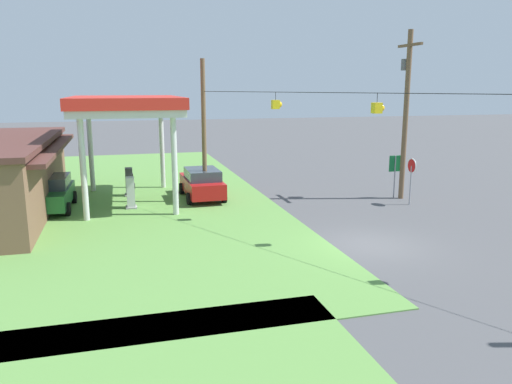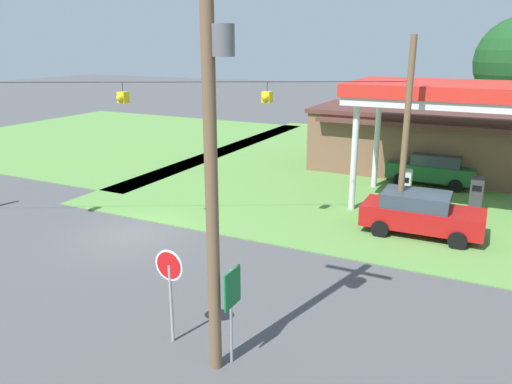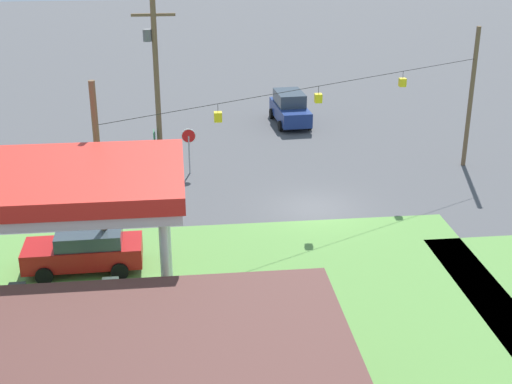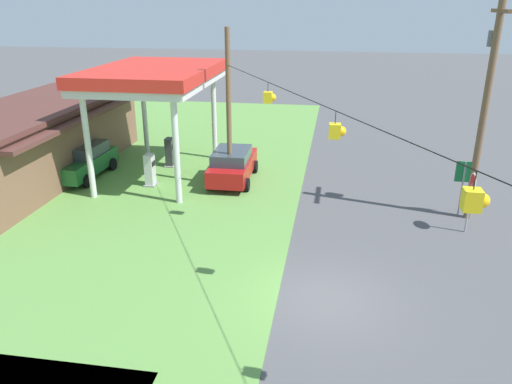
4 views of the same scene
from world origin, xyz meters
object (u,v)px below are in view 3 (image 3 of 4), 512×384
Objects in this scene: gas_station_canopy at (52,186)px; fuel_pump_far at (19,307)px; utility_pole_main at (156,79)px; car_at_pumps_front at (85,249)px; stop_sign_roadside at (189,141)px; fuel_pump_near at (112,301)px; car_at_pumps_rear at (77,368)px; car_on_crossroad at (290,108)px; route_sign at (155,144)px.

gas_station_canopy is 4.61m from fuel_pump_far.
utility_pole_main reaches higher than gas_station_canopy.
stop_sign_roadside reaches higher than car_at_pumps_front.
fuel_pump_near is 0.36× the size of car_at_pumps_rear.
gas_station_canopy is 15.41m from stop_sign_roadside.
fuel_pump_near is at bearing -101.94° from stop_sign_roadside.
stop_sign_roadside is (-6.13, -14.34, 1.03)m from fuel_pump_far.
stop_sign_roadside reaches higher than car_on_crossroad.
utility_pole_main is at bearing 165.48° from stop_sign_roadside.
car_at_pumps_rear reaches higher than fuel_pump_far.
utility_pole_main is at bearing -101.56° from gas_station_canopy.
utility_pole_main is (-4.57, -14.74, 4.34)m from fuel_pump_far.
route_sign reaches higher than fuel_pump_far.
fuel_pump_near is 14.69m from stop_sign_roadside.
car_at_pumps_rear is (-0.84, 3.91, -4.21)m from gas_station_canopy.
fuel_pump_near is 3.97m from car_at_pumps_rear.
car_at_pumps_rear is (-0.62, 7.82, 0.00)m from car_at_pumps_front.
utility_pole_main reaches higher than route_sign.
car_on_crossroad is at bearing -121.50° from car_at_pumps_front.
utility_pole_main is at bearing 85.16° from car_at_pumps_rear.
stop_sign_roadside is 0.27× the size of utility_pole_main.
car_at_pumps_front is at bearing 96.31° from car_at_pumps_rear.
route_sign reaches higher than car_on_crossroad.
gas_station_canopy is 4.61m from fuel_pump_near.
gas_station_canopy is at bearing 79.05° from route_sign.
gas_station_canopy is at bearing 103.98° from car_at_pumps_rear.
car_at_pumps_front is 11.96m from utility_pole_main.
stop_sign_roadside is 3.68m from utility_pole_main.
car_on_crossroad is (-11.37, -22.93, -4.07)m from gas_station_canopy.
stop_sign_roadside is at bearing -113.82° from car_at_pumps_front.
car_at_pumps_front is 1.02× the size of car_at_pumps_rear.
stop_sign_roadside is (-4.36, -10.43, 0.91)m from car_at_pumps_front.
car_at_pumps_front is 11.34m from stop_sign_roadside.
utility_pole_main is (-2.79, -10.83, 4.22)m from car_at_pumps_front.
stop_sign_roadside is (6.79, 8.60, 0.77)m from car_on_crossroad.
car_at_pumps_front reaches higher than fuel_pump_near.
stop_sign_roadside is 1.80m from route_sign.
stop_sign_roadside is at bearing 165.48° from utility_pole_main.
route_sign is 0.26× the size of utility_pole_main.
car_at_pumps_front is (1.32, -3.91, 0.12)m from fuel_pump_near.
gas_station_canopy is 1.82× the size of car_at_pumps_front.
car_on_crossroad is 10.98m from stop_sign_roadside.
utility_pole_main is (-0.23, -0.32, 3.41)m from route_sign.
route_sign is at bearing -48.94° from car_on_crossroad.
fuel_pump_near is at bearing 107.58° from car_at_pumps_front.
route_sign is at bearing -94.91° from fuel_pump_near.
car_on_crossroad is at bearing -135.23° from route_sign.
gas_station_canopy is 5.81m from car_at_pumps_rear.
fuel_pump_far is 0.36× the size of car_at_pumps_front.
gas_station_canopy is at bearing 85.54° from car_at_pumps_front.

